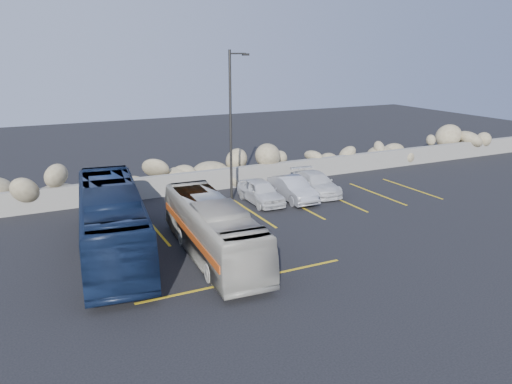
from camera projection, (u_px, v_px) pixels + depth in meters
name	position (u px, v px, depth m)	size (l,w,h in m)	color
ground	(273.00, 277.00, 18.19)	(90.00, 90.00, 0.00)	black
seawall	(174.00, 184.00, 28.38)	(60.00, 0.40, 1.20)	gray
riprap_pile	(167.00, 168.00, 29.22)	(54.00, 2.80, 2.60)	#91815F
parking_lines	(302.00, 215.00, 24.97)	(18.16, 9.36, 0.01)	gold
lamppost	(232.00, 122.00, 26.30)	(1.14, 0.18, 8.00)	#2B2A26
vintage_bus	(213.00, 229.00, 19.71)	(1.94, 8.31, 2.31)	beige
tour_coach	(112.00, 221.00, 19.92)	(2.34, 9.99, 2.78)	#111D38
car_a	(261.00, 192.00, 26.84)	(1.49, 3.71, 1.27)	silver
car_b	(293.00, 189.00, 27.37)	(1.34, 3.85, 1.27)	#B0B1B5
car_c	(316.00, 183.00, 28.69)	(1.66, 4.09, 1.19)	silver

